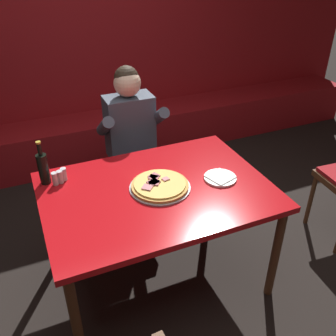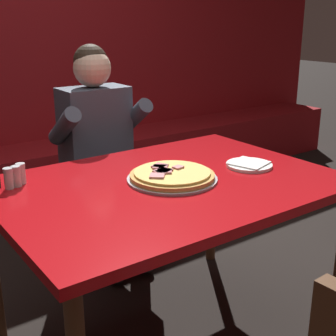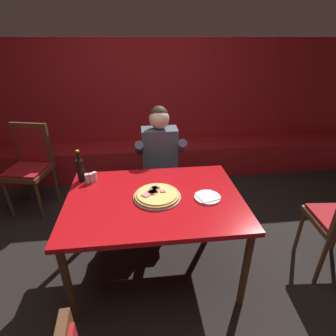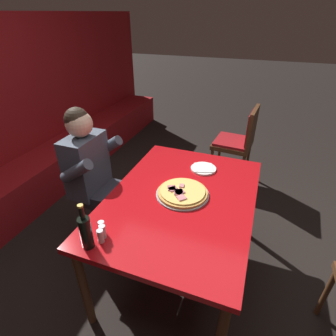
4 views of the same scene
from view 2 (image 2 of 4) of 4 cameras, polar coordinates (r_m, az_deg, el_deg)
ground_plane at (r=2.32m, az=-0.02°, el=-19.63°), size 24.00×24.00×0.00m
booth_wall_panel at (r=3.85m, az=-19.62°, el=10.04°), size 6.80×0.16×1.90m
booth_bench at (r=3.71m, az=-17.03°, el=-1.44°), size 6.46×0.48×0.46m
main_dining_table at (r=1.98m, az=-0.02°, el=-3.60°), size 1.40×1.00×0.76m
pizza at (r=1.96m, az=0.47°, el=-0.96°), size 0.38×0.38×0.05m
plate_white_paper at (r=2.17m, az=9.87°, el=0.41°), size 0.21×0.21×0.02m
shaker_black_pepper at (r=2.00m, az=-17.47°, el=-0.75°), size 0.04×0.04×0.09m
shaker_red_pepper_flakes at (r=1.98m, az=-17.98°, el=-1.07°), size 0.04×0.04×0.09m
shaker_parmesan at (r=1.96m, az=-18.84°, el=-1.32°), size 0.04×0.04×0.09m
diner_seated_blue_shirt at (r=2.68m, az=-7.95°, el=2.42°), size 0.53×0.53×1.27m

